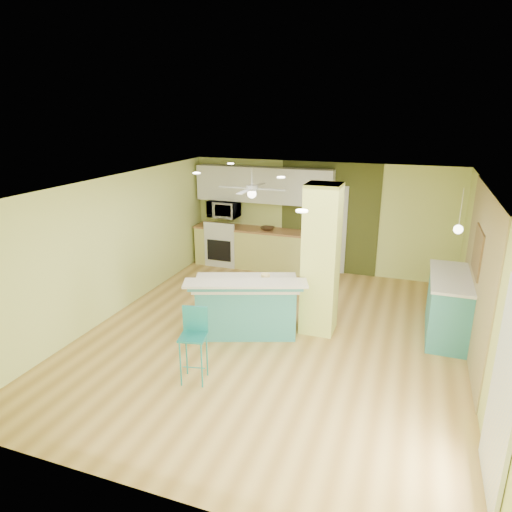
# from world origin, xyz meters

# --- Properties ---
(floor) EXTENTS (6.00, 7.00, 0.01)m
(floor) POSITION_xyz_m (0.00, 0.00, -0.01)
(floor) COLOR #A57A39
(floor) RESTS_ON ground
(ceiling) EXTENTS (6.00, 7.00, 0.01)m
(ceiling) POSITION_xyz_m (0.00, 0.00, 2.50)
(ceiling) COLOR white
(ceiling) RESTS_ON wall_back
(wall_back) EXTENTS (6.00, 0.01, 2.50)m
(wall_back) POSITION_xyz_m (0.00, 3.50, 1.25)
(wall_back) COLOR #D2DD76
(wall_back) RESTS_ON floor
(wall_front) EXTENTS (6.00, 0.01, 2.50)m
(wall_front) POSITION_xyz_m (0.00, -3.50, 1.25)
(wall_front) COLOR #D2DD76
(wall_front) RESTS_ON floor
(wall_left) EXTENTS (0.01, 7.00, 2.50)m
(wall_left) POSITION_xyz_m (-3.00, 0.00, 1.25)
(wall_left) COLOR #D2DD76
(wall_left) RESTS_ON floor
(wall_right) EXTENTS (0.01, 7.00, 2.50)m
(wall_right) POSITION_xyz_m (3.00, 0.00, 1.25)
(wall_right) COLOR #D2DD76
(wall_right) RESTS_ON floor
(wood_panel) EXTENTS (0.02, 3.40, 2.50)m
(wood_panel) POSITION_xyz_m (2.99, 0.60, 1.25)
(wood_panel) COLOR #8E7C51
(wood_panel) RESTS_ON floor
(olive_accent) EXTENTS (2.20, 0.02, 2.50)m
(olive_accent) POSITION_xyz_m (0.20, 3.49, 1.25)
(olive_accent) COLOR #42471C
(olive_accent) RESTS_ON floor
(interior_door) EXTENTS (0.82, 0.05, 2.00)m
(interior_door) POSITION_xyz_m (0.20, 3.46, 1.00)
(interior_door) COLOR silver
(interior_door) RESTS_ON floor
(french_door) EXTENTS (0.04, 1.08, 2.10)m
(french_door) POSITION_xyz_m (2.97, -2.30, 1.05)
(french_door) COLOR white
(french_door) RESTS_ON floor
(column) EXTENTS (0.55, 0.55, 2.50)m
(column) POSITION_xyz_m (0.65, 0.50, 1.25)
(column) COLOR #D2DD66
(column) RESTS_ON floor
(kitchen_run) EXTENTS (3.25, 0.63, 0.94)m
(kitchen_run) POSITION_xyz_m (-1.30, 3.20, 0.47)
(kitchen_run) COLOR #D0CD6D
(kitchen_run) RESTS_ON floor
(stove) EXTENTS (0.76, 0.66, 1.08)m
(stove) POSITION_xyz_m (-2.25, 3.19, 0.46)
(stove) COLOR silver
(stove) RESTS_ON floor
(upper_cabinets) EXTENTS (3.20, 0.34, 0.80)m
(upper_cabinets) POSITION_xyz_m (-1.30, 3.32, 1.95)
(upper_cabinets) COLOR silver
(upper_cabinets) RESTS_ON wall_back
(microwave) EXTENTS (0.70, 0.48, 0.39)m
(microwave) POSITION_xyz_m (-2.25, 3.20, 1.35)
(microwave) COLOR silver
(microwave) RESTS_ON wall_back
(ceiling_fan) EXTENTS (1.41, 1.41, 0.61)m
(ceiling_fan) POSITION_xyz_m (-1.10, 2.00, 2.08)
(ceiling_fan) COLOR silver
(ceiling_fan) RESTS_ON ceiling
(pendant_lamp) EXTENTS (0.14, 0.14, 0.69)m
(pendant_lamp) POSITION_xyz_m (2.65, 0.75, 1.88)
(pendant_lamp) COLOR white
(pendant_lamp) RESTS_ON ceiling
(wall_decor) EXTENTS (0.03, 0.90, 0.70)m
(wall_decor) POSITION_xyz_m (2.96, 0.80, 1.55)
(wall_decor) COLOR brown
(wall_decor) RESTS_ON wood_panel
(peninsula) EXTENTS (2.05, 1.57, 1.03)m
(peninsula) POSITION_xyz_m (-0.48, 0.02, 0.48)
(peninsula) COLOR teal
(peninsula) RESTS_ON floor
(bar_stool) EXTENTS (0.41, 0.41, 1.05)m
(bar_stool) POSITION_xyz_m (-0.64, -1.53, 0.70)
(bar_stool) COLOR teal
(bar_stool) RESTS_ON floor
(side_counter) EXTENTS (0.69, 1.62, 1.04)m
(side_counter) POSITION_xyz_m (2.70, 1.04, 0.52)
(side_counter) COLOR teal
(side_counter) RESTS_ON floor
(fruit_bowl) EXTENTS (0.32, 0.32, 0.08)m
(fruit_bowl) POSITION_xyz_m (-1.15, 3.16, 0.98)
(fruit_bowl) COLOR #3C2818
(fruit_bowl) RESTS_ON kitchen_run
(canister) EXTENTS (0.15, 0.15, 0.16)m
(canister) POSITION_xyz_m (-0.16, 0.08, 0.97)
(canister) COLOR yellow
(canister) RESTS_ON peninsula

